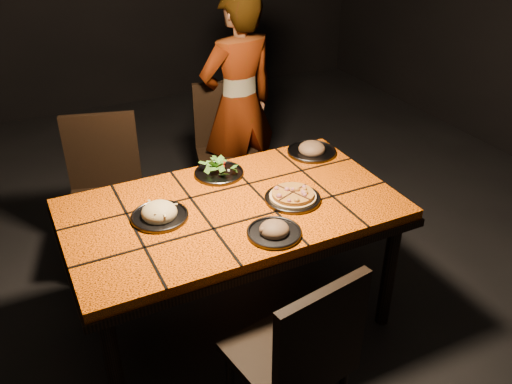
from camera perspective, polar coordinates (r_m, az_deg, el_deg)
name	(u,v)px	position (r m, az deg, el deg)	size (l,w,h in m)	color
room_shell	(228,52)	(2.32, -2.95, 14.54)	(6.04, 7.04, 3.08)	black
dining_table	(233,218)	(2.67, -2.49, -2.79)	(1.62, 0.92, 0.75)	#FF6708
chair_near	(301,354)	(2.20, 4.74, -16.64)	(0.48, 0.48, 0.92)	black
chair_far_left	(105,184)	(3.34, -15.61, 0.79)	(0.53, 0.53, 0.95)	black
chair_far_right	(227,142)	(3.75, -3.07, 5.23)	(0.52, 0.52, 0.93)	black
diner	(239,105)	(3.73, -1.84, 9.17)	(0.57, 0.37, 1.55)	brown
plate_pizza	(293,197)	(2.66, 3.89, -0.52)	(0.30, 0.30, 0.04)	#3A3A3F
plate_pasta	(159,214)	(2.56, -10.13, -2.26)	(0.27, 0.27, 0.09)	#3A3A3F
plate_salad	(219,170)	(2.89, -3.94, 2.29)	(0.26, 0.26, 0.07)	#3A3A3F
plate_mushroom_a	(274,230)	(2.41, 1.94, -4.05)	(0.25, 0.25, 0.08)	#3A3A3F
plate_mushroom_b	(312,149)	(3.12, 5.90, 4.50)	(0.28, 0.28, 0.09)	#3A3A3F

